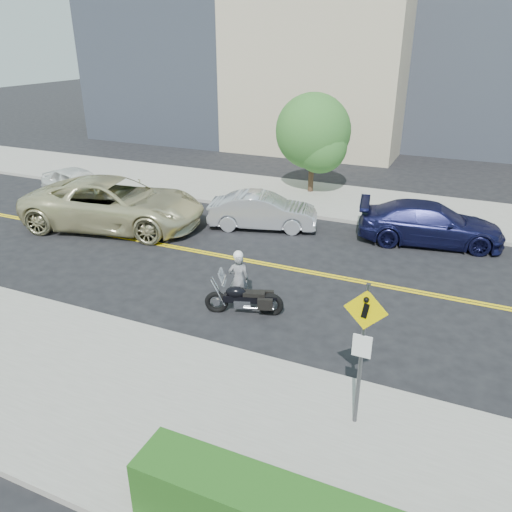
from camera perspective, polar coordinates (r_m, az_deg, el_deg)
The scene contains 11 objects.
ground_plane at distance 16.63m, azimuth 2.22°, elevation -1.12°, with size 120.00×120.00×0.00m, color black.
sidewalk_near at distance 11.02m, azimuth -13.09°, elevation -16.02°, with size 60.00×5.00×0.15m, color #9E9B91.
sidewalk_far at distance 23.28m, azimuth 9.16°, elevation 6.23°, with size 60.00×5.00×0.15m, color #9E9B91.
pedestrian_sign at distance 9.32m, azimuth 12.07°, elevation -9.68°, with size 0.78×0.08×3.00m.
motorcyclist at distance 13.97m, azimuth -2.01°, elevation -2.51°, with size 0.66×0.56×1.64m.
motorcycle at distance 13.58m, azimuth -1.36°, elevation -4.19°, with size 2.09×0.64×1.27m, color black, non-canonical shape.
suv at distance 20.47m, azimuth -15.87°, elevation 5.78°, with size 3.23×7.02×1.95m, color beige.
parked_car_white at distance 24.61m, azimuth -19.62°, elevation 7.71°, with size 1.74×4.32×1.47m, color white.
parked_car_silver at distance 19.70m, azimuth 0.79°, elevation 5.16°, with size 1.48×4.24×1.40m, color #BBBDC4.
parked_car_blue at distance 19.31m, azimuth 19.29°, elevation 3.53°, with size 2.09×5.14×1.49m, color #161842.
tree_far_a at distance 23.74m, azimuth 6.53°, elevation 13.98°, with size 3.46×3.46×4.73m.
Camera 1 is at (5.52, -14.02, 7.04)m, focal length 35.00 mm.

